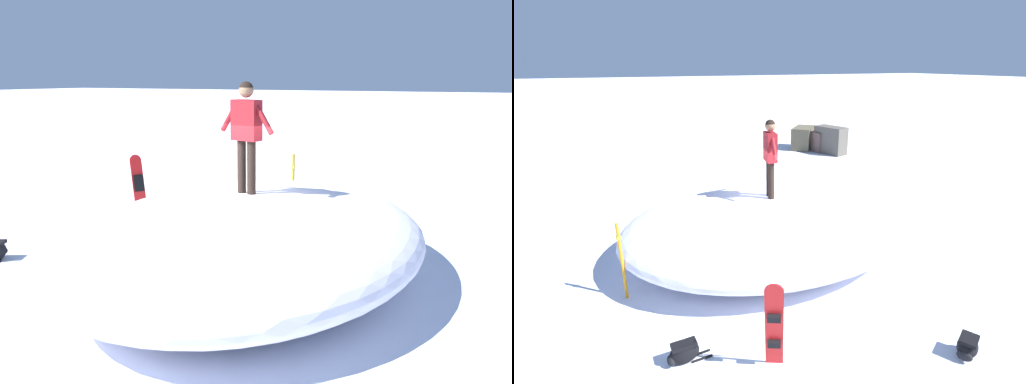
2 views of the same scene
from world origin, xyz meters
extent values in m
plane|color=white|center=(0.00, 0.00, 0.00)|extent=(240.00, 240.00, 0.00)
ellipsoid|color=white|center=(-0.45, 0.43, 0.70)|extent=(7.26, 5.54, 1.40)
cylinder|color=black|center=(-0.63, 0.21, 1.83)|extent=(0.14, 0.14, 0.86)
cylinder|color=black|center=(-0.60, 0.40, 1.83)|extent=(0.14, 0.14, 0.86)
cube|color=maroon|center=(-0.61, 0.30, 2.58)|extent=(0.31, 0.51, 0.64)
sphere|color=#936B4C|center=(-0.61, 0.30, 3.04)|extent=(0.23, 0.23, 0.23)
cylinder|color=maroon|center=(-0.68, -0.02, 2.63)|extent=(0.16, 0.41, 0.53)
cylinder|color=maroon|center=(-0.55, 0.63, 2.63)|extent=(0.16, 0.41, 0.53)
sphere|color=black|center=(-0.61, 0.30, 3.06)|extent=(0.22, 0.22, 0.22)
cube|color=red|center=(-2.09, -3.10, 0.74)|extent=(0.38, 0.40, 1.48)
cylinder|color=red|center=(-2.16, -3.23, 1.47)|extent=(0.27, 0.18, 0.26)
cube|color=black|center=(-2.10, -3.11, 1.00)|extent=(0.23, 0.17, 0.36)
cube|color=black|center=(-2.14, -3.18, 1.00)|extent=(0.21, 0.17, 0.12)
cube|color=black|center=(-2.09, -3.09, 0.47)|extent=(0.21, 0.17, 0.12)
ellipsoid|color=black|center=(-3.27, -2.40, 0.18)|extent=(0.46, 0.24, 0.35)
ellipsoid|color=black|center=(-3.47, -2.41, 0.12)|extent=(0.13, 0.17, 0.17)
cube|color=black|center=(-3.27, -2.40, 0.33)|extent=(0.39, 0.20, 0.06)
cylinder|color=black|center=(-3.01, -2.45, 0.01)|extent=(0.32, 0.05, 0.04)
cylinder|color=black|center=(-3.02, -2.32, 0.01)|extent=(0.32, 0.05, 0.04)
ellipsoid|color=black|center=(0.76, -4.07, 0.17)|extent=(0.48, 0.45, 0.34)
ellipsoid|color=black|center=(0.61, -4.16, 0.12)|extent=(0.20, 0.25, 0.16)
cube|color=black|center=(0.76, -4.07, 0.31)|extent=(0.40, 0.38, 0.06)
cylinder|color=black|center=(0.99, -4.05, 0.01)|extent=(0.25, 0.16, 0.04)
cylinder|color=black|center=(0.91, -3.90, 0.01)|extent=(0.25, 0.16, 0.04)
cylinder|color=orange|center=(-3.94, -0.28, 0.79)|extent=(0.06, 0.06, 1.58)
cylinder|color=yellow|center=(-3.94, -0.28, 1.29)|extent=(0.10, 0.10, 0.06)
cube|color=#534E46|center=(6.38, 8.42, 0.67)|extent=(1.19, 1.72, 1.34)
cube|color=brown|center=(6.49, 9.40, 0.50)|extent=(1.83, 1.66, 1.00)
cube|color=brown|center=(5.67, 9.94, 0.57)|extent=(1.81, 1.86, 1.14)
camera|label=1|loc=(6.92, 4.29, 3.24)|focal=37.75mm
camera|label=2|loc=(-3.94, -7.03, 4.34)|focal=26.03mm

